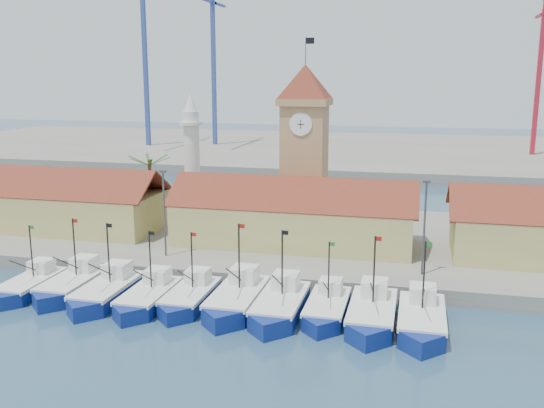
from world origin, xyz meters
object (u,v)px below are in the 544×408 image
(boat_5, at_px, (236,301))
(clock_tower, at_px, (305,144))
(minaret, at_px, (192,157))
(boat_0, at_px, (29,287))

(boat_5, xyz_separation_m, clock_tower, (1.59, 23.04, 11.14))
(boat_5, height_order, minaret, minaret)
(clock_tower, bearing_deg, minaret, 172.39)
(clock_tower, xyz_separation_m, minaret, (-15.00, 2.00, -2.23))
(boat_0, relative_size, boat_5, 0.85)
(boat_0, bearing_deg, boat_5, 2.17)
(boat_0, xyz_separation_m, boat_5, (19.94, 0.75, 0.12))
(boat_0, relative_size, clock_tower, 0.39)
(boat_5, distance_m, clock_tower, 25.64)
(minaret, bearing_deg, boat_0, -104.19)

